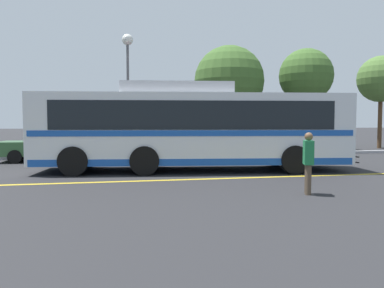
{
  "coord_description": "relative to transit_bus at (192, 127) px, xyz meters",
  "views": [
    {
      "loc": [
        -3.47,
        -14.06,
        1.78
      ],
      "look_at": [
        -0.74,
        -0.4,
        0.99
      ],
      "focal_mm": 35.0,
      "sensor_mm": 36.0,
      "label": 1
    }
  ],
  "objects": [
    {
      "name": "ground_plane",
      "position": [
        0.76,
        0.4,
        -1.62
      ],
      "size": [
        220.0,
        220.0,
        0.0
      ],
      "primitive_type": "plane",
      "color": "#262628"
    },
    {
      "name": "lane_strip_0",
      "position": [
        0.02,
        -2.2,
        -1.62
      ],
      "size": [
        31.3,
        0.2,
        0.01
      ],
      "primitive_type": "cube",
      "rotation": [
        0.0,
        0.0,
        1.57
      ],
      "color": "gold",
      "rests_on": "ground_plane"
    },
    {
      "name": "curb_strip",
      "position": [
        0.02,
        5.8,
        -1.55
      ],
      "size": [
        39.3,
        0.36,
        0.15
      ],
      "primitive_type": "cube",
      "color": "#99999E",
      "rests_on": "ground_plane"
    },
    {
      "name": "transit_bus",
      "position": [
        0.0,
        0.0,
        0.0
      ],
      "size": [
        11.81,
        4.01,
        3.23
      ],
      "rotation": [
        0.0,
        0.0,
        -1.7
      ],
      "color": "silver",
      "rests_on": "ground_plane"
    },
    {
      "name": "parked_car_1",
      "position": [
        -5.67,
        4.7,
        -0.91
      ],
      "size": [
        4.61,
        2.02,
        1.4
      ],
      "rotation": [
        0.0,
        0.0,
        1.56
      ],
      "color": "#335B33",
      "rests_on": "ground_plane"
    },
    {
      "name": "parked_car_2",
      "position": [
        -0.17,
        4.64,
        -0.9
      ],
      "size": [
        4.54,
        2.0,
        1.44
      ],
      "rotation": [
        0.0,
        0.0,
        -1.5
      ],
      "color": "maroon",
      "rests_on": "ground_plane"
    },
    {
      "name": "pedestrian_0",
      "position": [
        1.93,
        -5.16,
        -0.76
      ],
      "size": [
        0.35,
        0.47,
        1.55
      ],
      "rotation": [
        0.0,
        0.0,
        1.21
      ],
      "color": "brown",
      "rests_on": "ground_plane"
    },
    {
      "name": "street_lamp",
      "position": [
        -2.13,
        6.79,
        3.41
      ],
      "size": [
        0.59,
        0.59,
        6.5
      ],
      "color": "#59595E",
      "rests_on": "ground_plane"
    },
    {
      "name": "tree_0",
      "position": [
        4.56,
        10.21,
        2.92
      ],
      "size": [
        4.6,
        4.6,
        6.85
      ],
      "color": "#513823",
      "rests_on": "ground_plane"
    },
    {
      "name": "tree_2",
      "position": [
        15.31,
        9.43,
        3.18
      ],
      "size": [
        3.2,
        3.2,
        6.43
      ],
      "color": "#513823",
      "rests_on": "ground_plane"
    },
    {
      "name": "tree_3",
      "position": [
        9.65,
        9.47,
        3.29
      ],
      "size": [
        3.56,
        3.56,
        6.71
      ],
      "color": "#513823",
      "rests_on": "ground_plane"
    }
  ]
}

